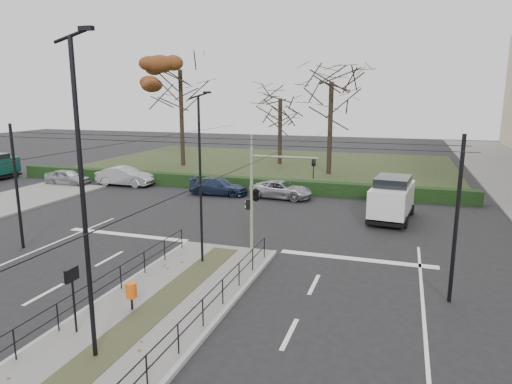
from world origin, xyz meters
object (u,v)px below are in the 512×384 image
at_px(parked_car_first, 68,177).
at_px(parked_car_fourth, 281,190).
at_px(bare_tree_center, 280,103).
at_px(streetlamp_median_far, 201,178).
at_px(rust_tree, 180,70).
at_px(parked_car_second, 125,176).
at_px(litter_bin, 131,291).
at_px(info_panel, 72,282).
at_px(traffic_light, 258,193).
at_px(white_van, 392,197).
at_px(streetlamp_median_near, 84,201).
at_px(parked_car_third, 219,186).
at_px(bare_tree_near, 331,89).

xyz_separation_m(parked_car_first, parked_car_fourth, (18.07, 0.73, -0.04)).
distance_m(parked_car_first, parked_car_fourth, 18.08).
bearing_deg(bare_tree_center, streetlamp_median_far, -81.32).
xyz_separation_m(rust_tree, bare_tree_center, (9.46, 4.15, -3.35)).
height_order(parked_car_first, parked_car_second, parked_car_second).
bearing_deg(litter_bin, info_panel, -113.71).
distance_m(traffic_light, streetlamp_median_far, 2.81).
height_order(white_van, rust_tree, rust_tree).
relative_size(traffic_light, streetlamp_median_far, 0.67).
height_order(traffic_light, info_panel, traffic_light).
xyz_separation_m(streetlamp_median_near, streetlamp_median_far, (-0.26, 7.71, -0.73)).
bearing_deg(parked_car_second, white_van, -102.81).
relative_size(parked_car_second, bare_tree_center, 0.51).
xyz_separation_m(traffic_light, parked_car_second, (-15.54, 12.73, -2.20)).
relative_size(litter_bin, white_van, 0.19).
bearing_deg(bare_tree_center, parked_car_third, -91.18).
bearing_deg(litter_bin, rust_tree, 113.96).
relative_size(parked_car_first, rust_tree, 0.30).
xyz_separation_m(litter_bin, info_panel, (-0.80, -1.82, 0.94)).
xyz_separation_m(litter_bin, white_van, (7.95, 15.31, 0.51)).
height_order(parked_car_fourth, bare_tree_center, bare_tree_center).
bearing_deg(rust_tree, streetlamp_median_near, -66.91).
bearing_deg(traffic_light, rust_tree, 123.64).
distance_m(parked_car_first, parked_car_second, 4.81).
height_order(streetlamp_median_far, bare_tree_center, bare_tree_center).
height_order(white_van, bare_tree_center, bare_tree_center).
relative_size(streetlamp_median_near, parked_car_fourth, 1.92).
xyz_separation_m(traffic_light, litter_bin, (-2.28, -6.81, -2.15)).
bearing_deg(parked_car_third, info_panel, -172.76).
distance_m(info_panel, streetlamp_median_near, 3.27).
bearing_deg(parked_car_fourth, white_van, -110.35).
bearing_deg(bare_tree_near, white_van, -67.53).
distance_m(parked_car_first, bare_tree_center, 22.40).
xyz_separation_m(traffic_light, rust_tree, (-15.97, 23.99, 6.89)).
distance_m(streetlamp_median_near, white_van, 19.76).
xyz_separation_m(streetlamp_median_far, parked_car_first, (-18.22, 13.23, -3.17)).
bearing_deg(bare_tree_near, streetlamp_median_near, -92.18).
bearing_deg(white_van, parked_car_third, 165.21).
relative_size(streetlamp_median_far, bare_tree_near, 0.65).
bearing_deg(parked_car_fourth, litter_bin, -176.00).
relative_size(streetlamp_median_far, bare_tree_center, 0.79).
distance_m(info_panel, streetlamp_median_far, 7.18).
bearing_deg(parked_car_first, streetlamp_median_near, -136.70).
height_order(traffic_light, litter_bin, traffic_light).
height_order(streetlamp_median_far, bare_tree_near, bare_tree_near).
bearing_deg(info_panel, parked_car_first, 130.48).
bearing_deg(streetlamp_median_near, bare_tree_center, 97.32).
bearing_deg(rust_tree, traffic_light, -56.36).
bearing_deg(rust_tree, info_panel, -68.44).
relative_size(info_panel, parked_car_first, 0.53).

